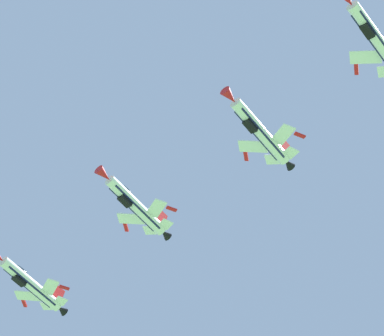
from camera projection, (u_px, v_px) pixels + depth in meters
name	position (u px, v px, depth m)	size (l,w,h in m)	color
fighter_jet_lead	(375.00, 37.00, 106.63)	(13.58, 11.85, 4.54)	white
fighter_jet_left_wing	(259.00, 131.00, 113.33)	(13.58, 11.78, 4.81)	white
fighter_jet_right_wing	(135.00, 205.00, 120.67)	(13.58, 11.83, 4.64)	white
fighter_jet_left_outer	(30.00, 283.00, 125.44)	(13.58, 11.85, 4.54)	white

